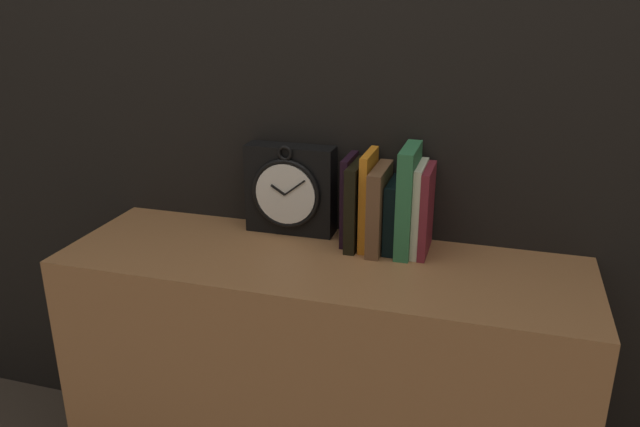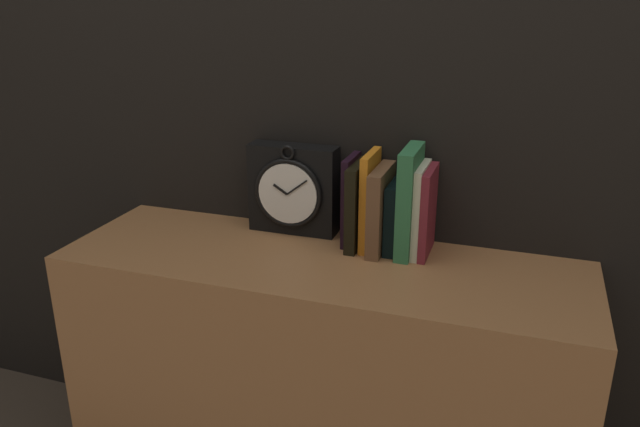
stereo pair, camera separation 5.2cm
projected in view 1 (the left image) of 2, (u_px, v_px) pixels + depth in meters
bookshelf at (320, 387)px, 1.58m from camera, size 1.24×0.40×0.71m
clock at (290, 190)px, 1.59m from camera, size 0.23×0.08×0.24m
book_slot0_black at (349, 200)px, 1.53m from camera, size 0.02×0.11×0.22m
book_slot1_black at (356, 205)px, 1.51m from camera, size 0.03×0.15×0.21m
book_slot2_orange at (368, 200)px, 1.51m from camera, size 0.02×0.13×0.24m
book_slot3_brown at (379, 209)px, 1.49m from camera, size 0.03×0.16×0.20m
book_slot4_black at (394, 215)px, 1.50m from camera, size 0.03×0.13×0.17m
book_slot5_green at (408, 200)px, 1.47m from camera, size 0.04×0.15×0.26m
book_slot6_cream at (419, 209)px, 1.48m from camera, size 0.02×0.14×0.22m
book_slot7_maroon at (427, 211)px, 1.47m from camera, size 0.02×0.14×0.21m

